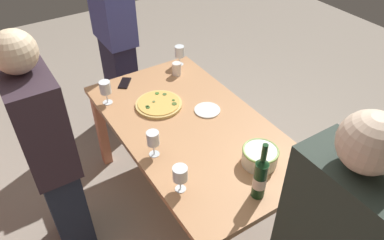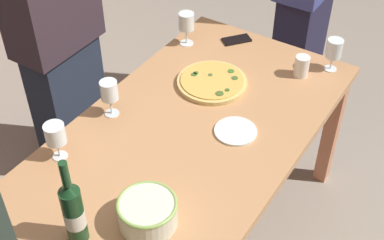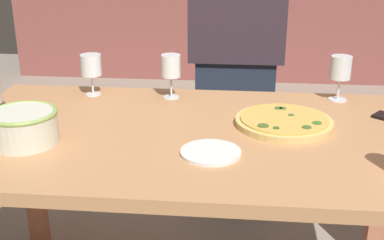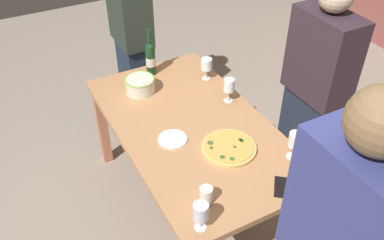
{
  "view_description": "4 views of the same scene",
  "coord_description": "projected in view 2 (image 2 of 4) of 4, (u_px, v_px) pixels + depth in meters",
  "views": [
    {
      "loc": [
        -1.57,
        1.0,
        2.28
      ],
      "look_at": [
        0.0,
        0.0,
        0.79
      ],
      "focal_mm": 34.48,
      "sensor_mm": 36.0,
      "label": 1
    },
    {
      "loc": [
        -1.4,
        -0.9,
        2.23
      ],
      "look_at": [
        0.0,
        0.0,
        0.79
      ],
      "focal_mm": 49.57,
      "sensor_mm": 36.0,
      "label": 2
    },
    {
      "loc": [
        0.15,
        -1.49,
        1.36
      ],
      "look_at": [
        0.0,
        0.0,
        0.79
      ],
      "focal_mm": 46.7,
      "sensor_mm": 36.0,
      "label": 3
    },
    {
      "loc": [
        1.78,
        -0.95,
        2.39
      ],
      "look_at": [
        0.0,
        0.0,
        0.79
      ],
      "focal_mm": 38.7,
      "sensor_mm": 36.0,
      "label": 4
    }
  ],
  "objects": [
    {
      "name": "wine_glass_near_pizza",
      "position": [
        109.0,
        92.0,
        2.21
      ],
      "size": [
        0.07,
        0.07,
        0.17
      ],
      "color": "white",
      "rests_on": "dining_table"
    },
    {
      "name": "ground_plane",
      "position": [
        192.0,
        236.0,
        2.72
      ],
      "size": [
        8.0,
        8.0,
        0.0
      ],
      "primitive_type": "plane",
      "color": "gray"
    },
    {
      "name": "wine_bottle",
      "position": [
        73.0,
        212.0,
        1.71
      ],
      "size": [
        0.07,
        0.07,
        0.36
      ],
      "color": "#15381B",
      "rests_on": "dining_table"
    },
    {
      "name": "wine_glass_by_bottle",
      "position": [
        55.0,
        134.0,
        2.02
      ],
      "size": [
        0.08,
        0.08,
        0.16
      ],
      "color": "white",
      "rests_on": "dining_table"
    },
    {
      "name": "side_plate",
      "position": [
        236.0,
        131.0,
        2.2
      ],
      "size": [
        0.18,
        0.18,
        0.01
      ],
      "primitive_type": "cylinder",
      "color": "white",
      "rests_on": "dining_table"
    },
    {
      "name": "serving_bowl",
      "position": [
        147.0,
        212.0,
        1.81
      ],
      "size": [
        0.21,
        0.21,
        0.1
      ],
      "color": "silver",
      "rests_on": "dining_table"
    },
    {
      "name": "wine_glass_far_right",
      "position": [
        334.0,
        50.0,
        2.47
      ],
      "size": [
        0.08,
        0.08,
        0.16
      ],
      "color": "white",
      "rests_on": "dining_table"
    },
    {
      "name": "person_host",
      "position": [
        58.0,
        43.0,
        2.63
      ],
      "size": [
        0.45,
        0.24,
        1.58
      ],
      "rotation": [
        0.0,
        0.0,
        -1.72
      ],
      "color": "#202839",
      "rests_on": "ground"
    },
    {
      "name": "dining_table",
      "position": [
        192.0,
        143.0,
        2.28
      ],
      "size": [
        1.6,
        0.9,
        0.75
      ],
      "color": "tan",
      "rests_on": "ground"
    },
    {
      "name": "pizza",
      "position": [
        212.0,
        82.0,
        2.44
      ],
      "size": [
        0.33,
        0.33,
        0.03
      ],
      "color": "#DEBB6C",
      "rests_on": "dining_table"
    },
    {
      "name": "wine_glass_far_left",
      "position": [
        186.0,
        22.0,
        2.63
      ],
      "size": [
        0.08,
        0.08,
        0.17
      ],
      "color": "white",
      "rests_on": "dining_table"
    },
    {
      "name": "cup_amber",
      "position": [
        302.0,
        66.0,
        2.47
      ],
      "size": [
        0.07,
        0.07,
        0.1
      ],
      "primitive_type": "cylinder",
      "color": "white",
      "rests_on": "dining_table"
    },
    {
      "name": "cell_phone",
      "position": [
        237.0,
        40.0,
        2.73
      ],
      "size": [
        0.16,
        0.14,
        0.01
      ],
      "primitive_type": "cube",
      "rotation": [
        0.0,
        0.0,
        4.04
      ],
      "color": "black",
      "rests_on": "dining_table"
    }
  ]
}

